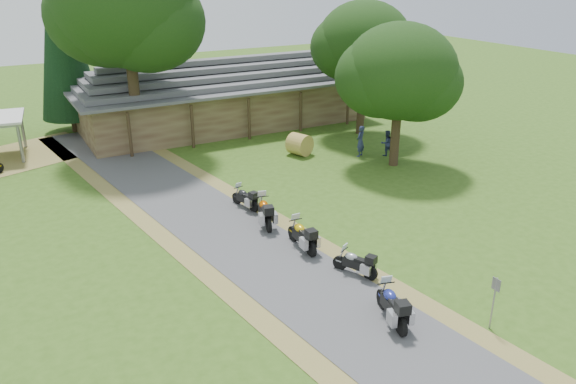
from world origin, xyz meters
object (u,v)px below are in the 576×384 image
motorcycle_row_c (302,234)px  hay_bale (300,144)px  motorcycle_row_d (265,210)px  motorcycle_row_e (245,197)px  lodge (223,91)px  motorcycle_row_b (355,261)px  motorcycle_row_a (392,303)px

motorcycle_row_c → hay_bale: bearing=-28.2°
motorcycle_row_d → motorcycle_row_e: size_ratio=1.21×
motorcycle_row_c → hay_bale: motorcycle_row_c is taller
motorcycle_row_d → motorcycle_row_e: bearing=14.8°
lodge → hay_bale: bearing=-81.9°
motorcycle_row_c → motorcycle_row_d: motorcycle_row_d is taller
motorcycle_row_b → motorcycle_row_d: bearing=-15.7°
motorcycle_row_a → hay_bale: (6.09, 16.77, -0.02)m
lodge → motorcycle_row_e: 15.95m
motorcycle_row_c → motorcycle_row_e: motorcycle_row_c is taller
motorcycle_row_c → motorcycle_row_e: bearing=4.8°
lodge → motorcycle_row_e: lodge is taller
motorcycle_row_c → hay_bale: size_ratio=1.47×
motorcycle_row_a → motorcycle_row_d: (-0.34, 8.71, 0.02)m
motorcycle_row_c → lodge: bearing=-12.5°
motorcycle_row_c → motorcycle_row_d: bearing=7.3°
motorcycle_row_b → motorcycle_row_c: motorcycle_row_c is taller
motorcycle_row_c → motorcycle_row_d: (-0.31, 2.83, 0.03)m
motorcycle_row_e → motorcycle_row_d: bearing=166.8°
motorcycle_row_c → motorcycle_row_e: (-0.32, 4.98, -0.09)m
motorcycle_row_b → lodge: bearing=-36.1°
motorcycle_row_e → hay_bale: (6.44, 5.91, 0.09)m
motorcycle_row_d → motorcycle_row_e: (-0.01, 2.15, -0.12)m
hay_bale → lodge: bearing=98.1°
hay_bale → motorcycle_row_d: bearing=-128.6°
motorcycle_row_b → hay_bale: bearing=-47.4°
motorcycle_row_a → hay_bale: size_ratio=1.50×
lodge → motorcycle_row_d: 17.97m
motorcycle_row_c → hay_bale: 12.49m
motorcycle_row_b → motorcycle_row_c: (-0.70, 2.82, 0.10)m
lodge → motorcycle_row_a: bearing=-100.5°
motorcycle_row_b → hay_bale: (5.41, 13.71, 0.10)m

